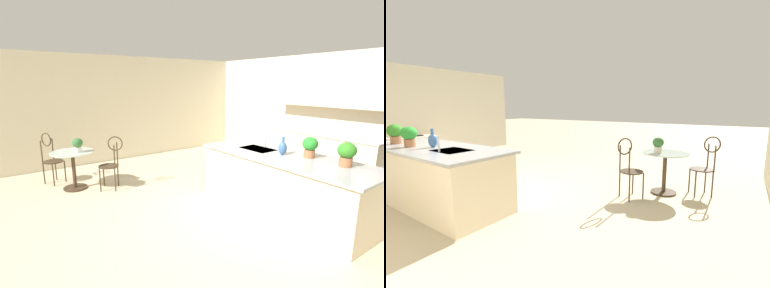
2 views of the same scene
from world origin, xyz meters
The scene contains 14 objects.
ground_plane centered at (0.00, 0.00, 0.00)m, with size 40.00×40.00×0.00m, color beige.
wall_back centered at (0.00, 3.66, 1.35)m, with size 9.00×0.12×2.70m, color beige.
wall_left_window centered at (-4.26, 0.00, 1.35)m, with size 0.12×7.80×2.70m, color beige.
kitchen_island centered at (0.30, 0.85, 0.46)m, with size 2.80×1.06×0.92m.
back_counter_run centered at (-0.40, 3.21, 0.49)m, with size 2.44×0.64×1.52m.
upper_cabinet_run centered at (-0.40, 3.18, 1.90)m, with size 2.40×0.36×0.76m.
bistro_table centered at (-2.62, -1.65, 0.45)m, with size 0.80×0.80×0.74m.
chair_near_window centered at (-3.23, -1.94, 0.57)m, with size 0.52×0.52×1.04m.
chair_by_island centered at (-2.19, -1.05, 0.57)m, with size 0.52×0.52×1.04m.
sink_faucet centered at (-0.25, 1.03, 1.03)m, with size 0.02×0.02×0.22m, color #B2B5BA.
potted_plant_on_table centered at (-2.51, -1.57, 0.89)m, with size 0.19×0.19×0.27m.
potted_plant_counter_far centered at (1.15, 1.02, 1.11)m, with size 0.24×0.24×0.33m.
potted_plant_counter_near centered at (0.60, 1.04, 1.10)m, with size 0.22×0.22×0.32m.
vase_on_counter centered at (0.25, 0.86, 1.03)m, with size 0.13×0.13×0.29m.
Camera 1 is at (2.95, -2.77, 2.03)m, focal length 26.34 mm.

